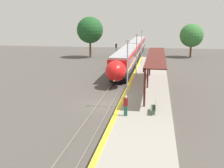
# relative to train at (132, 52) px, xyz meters

# --- Properties ---
(ground_plane) EXTENTS (120.00, 120.00, 0.00)m
(ground_plane) POSITION_rel_train_xyz_m (0.00, -30.70, -2.15)
(ground_plane) COLOR #4C4742
(rail_left) EXTENTS (0.08, 90.00, 0.15)m
(rail_left) POSITION_rel_train_xyz_m (-0.72, -30.70, -2.07)
(rail_left) COLOR slate
(rail_left) RESTS_ON ground_plane
(rail_right) EXTENTS (0.08, 90.00, 0.15)m
(rail_right) POSITION_rel_train_xyz_m (0.72, -30.70, -2.07)
(rail_right) COLOR slate
(rail_right) RESTS_ON ground_plane
(train) EXTENTS (2.83, 49.18, 3.75)m
(train) POSITION_rel_train_xyz_m (0.00, 0.00, 0.00)
(train) COLOR black
(train) RESTS_ON ground_plane
(platform_right) EXTENTS (4.93, 64.00, 0.93)m
(platform_right) POSITION_rel_train_xyz_m (4.21, -30.70, -1.69)
(platform_right) COLOR gray
(platform_right) RESTS_ON ground_plane
(platform_bench) EXTENTS (0.44, 1.73, 0.89)m
(platform_bench) POSITION_rel_train_xyz_m (5.14, -34.87, -0.75)
(platform_bench) COLOR #4C6B4C
(platform_bench) RESTS_ON platform_right
(person_waiting) EXTENTS (0.36, 0.23, 1.74)m
(person_waiting) POSITION_rel_train_xyz_m (2.81, -36.03, -0.32)
(person_waiting) COLOR #1E604C
(person_waiting) RESTS_ON platform_right
(railway_signal) EXTENTS (0.28, 0.28, 4.56)m
(railway_signal) POSITION_rel_train_xyz_m (-2.00, -9.31, 0.63)
(railway_signal) COLOR #59595E
(railway_signal) RESTS_ON ground_plane
(lamppost_near) EXTENTS (0.36, 0.20, 5.93)m
(lamppost_near) POSITION_rel_train_xyz_m (2.38, -31.09, 2.13)
(lamppost_near) COLOR #9E9EA3
(lamppost_near) RESTS_ON platform_right
(lamppost_mid) EXTENTS (0.36, 0.20, 5.93)m
(lamppost_mid) POSITION_rel_train_xyz_m (2.38, -19.81, 2.13)
(lamppost_mid) COLOR #9E9EA3
(lamppost_mid) RESTS_ON platform_right
(lamppost_far) EXTENTS (0.36, 0.20, 5.93)m
(lamppost_far) POSITION_rel_train_xyz_m (2.38, -8.53, 2.13)
(lamppost_far) COLOR #9E9EA3
(lamppost_far) RESTS_ON platform_right
(station_canopy) EXTENTS (2.02, 17.61, 3.83)m
(station_canopy) POSITION_rel_train_xyz_m (4.78, -25.94, 2.36)
(station_canopy) COLOR #511E19
(station_canopy) RESTS_ON platform_right
(background_tree_left) EXTENTS (5.99, 5.99, 9.28)m
(background_tree_left) POSITION_rel_train_xyz_m (-10.22, 5.16, 4.13)
(background_tree_left) COLOR brown
(background_tree_left) RESTS_ON ground_plane
(background_tree_right) EXTENTS (5.36, 5.36, 7.76)m
(background_tree_right) POSITION_rel_train_xyz_m (12.74, 9.09, 2.91)
(background_tree_right) COLOR brown
(background_tree_right) RESTS_ON ground_plane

